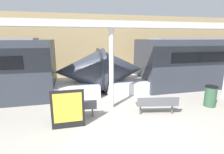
{
  "coord_description": "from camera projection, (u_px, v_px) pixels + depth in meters",
  "views": [
    {
      "loc": [
        -1.99,
        -4.99,
        3.21
      ],
      "look_at": [
        -0.09,
        2.79,
        1.4
      ],
      "focal_mm": 28.0,
      "sensor_mm": 36.0,
      "label": 1
    }
  ],
  "objects": [
    {
      "name": "ground_plane",
      "position": [
        134.0,
        135.0,
        5.9
      ],
      "size": [
        60.0,
        60.0,
        0.0
      ],
      "primitive_type": "plane",
      "color": "#A8A093"
    },
    {
      "name": "station_wall",
      "position": [
        94.0,
        47.0,
        14.08
      ],
      "size": [
        56.0,
        0.2,
        5.0
      ],
      "primitive_type": "cube",
      "color": "tan",
      "rests_on": "ground_plane"
    },
    {
      "name": "train_left",
      "position": [
        223.0,
        62.0,
        12.36
      ],
      "size": [
        17.8,
        2.93,
        3.2
      ],
      "color": "#2D333D",
      "rests_on": "ground_plane"
    },
    {
      "name": "bench_near",
      "position": [
        157.0,
        103.0,
        7.34
      ],
      "size": [
        1.78,
        0.77,
        0.81
      ],
      "rotation": [
        0.0,
        0.0,
        -0.2
      ],
      "color": "#4C4F54",
      "rests_on": "ground_plane"
    },
    {
      "name": "bench_far",
      "position": [
        74.0,
        107.0,
        6.99
      ],
      "size": [
        1.84,
        0.68,
        0.81
      ],
      "rotation": [
        0.0,
        0.0,
        -0.14
      ],
      "color": "#4C4F54",
      "rests_on": "ground_plane"
    },
    {
      "name": "trash_bin",
      "position": [
        210.0,
        96.0,
        8.27
      ],
      "size": [
        0.55,
        0.55,
        1.0
      ],
      "color": "#2D5138",
      "rests_on": "ground_plane"
    },
    {
      "name": "poster_board",
      "position": [
        68.0,
        109.0,
        6.22
      ],
      "size": [
        1.17,
        0.07,
        1.43
      ],
      "color": "black",
      "rests_on": "ground_plane"
    },
    {
      "name": "support_column_near",
      "position": [
        111.0,
        69.0,
        7.85
      ],
      "size": [
        0.21,
        0.21,
        3.63
      ],
      "primitive_type": "cylinder",
      "color": "silver",
      "rests_on": "ground_plane"
    },
    {
      "name": "canopy_beam",
      "position": [
        111.0,
        24.0,
        7.42
      ],
      "size": [
        28.0,
        0.6,
        0.28
      ],
      "primitive_type": "cube",
      "color": "#B7B7BC",
      "rests_on": "support_column_near"
    }
  ]
}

